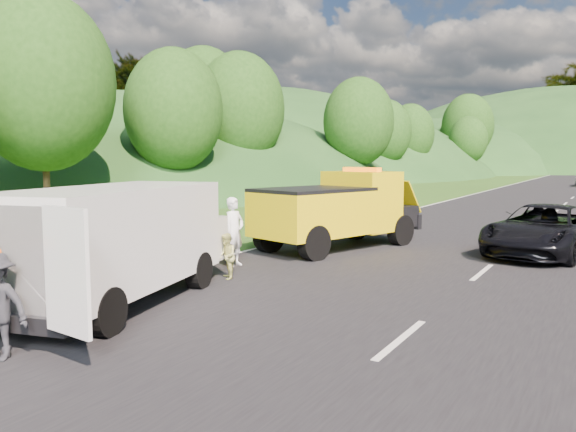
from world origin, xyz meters
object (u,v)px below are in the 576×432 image
Objects in this scene: suitcase at (155,254)px; woman at (235,267)px; passing_suv at (543,255)px; tow_truck at (339,209)px; white_van at (118,238)px; child at (227,280)px.

woman is at bearing 27.38° from suitcase.
tow_truck is at bearing -151.42° from passing_suv.
tow_truck is 5.93m from suitcase.
tow_truck reaches higher than white_van.
passing_suv is at bearing 38.90° from suitcase.
woman is 0.34× the size of passing_suv.
tow_truck is at bearing 70.39° from white_van.
tow_truck is 1.19× the size of passing_suv.
passing_suv is (6.81, 6.04, 0.00)m from woman.
passing_suv is (6.49, 10.29, -1.31)m from white_van.
tow_truck reaches higher than suitcase.
white_van reaches higher than passing_suv.
tow_truck is 0.90× the size of white_van.
woman is (-1.10, -4.05, -1.25)m from tow_truck.
passing_suv is (8.71, 7.03, -0.32)m from suitcase.
woman is at bearing -129.10° from passing_suv.
suitcase is 0.12× the size of passing_suv.
woman is at bearing 80.06° from white_van.
white_van reaches higher than child.
suitcase is at bearing -104.40° from tow_truck.
tow_truck is at bearing -11.77° from woman.
woman is 1.68× the size of child.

